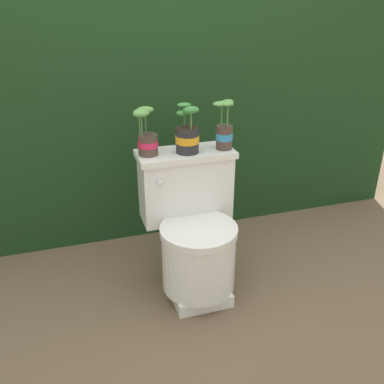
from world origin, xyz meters
TOP-DOWN VIEW (x-y plane):
  - ground_plane at (0.00, 0.00)m, footprint 12.00×12.00m
  - hedge_backdrop at (0.00, 0.99)m, footprint 3.32×0.70m
  - toilet at (0.03, 0.04)m, footprint 0.48×0.52m
  - potted_plant_left at (-0.16, 0.19)m, footprint 0.11×0.10m
  - potted_plant_midleft at (0.03, 0.16)m, footprint 0.12×0.13m
  - potted_plant_middle at (0.22, 0.16)m, footprint 0.10×0.08m

SIDE VIEW (x-z plane):
  - ground_plane at x=0.00m, z-range 0.00..0.00m
  - toilet at x=0.03m, z-range -0.02..0.70m
  - hedge_backdrop at x=0.00m, z-range 0.00..1.57m
  - potted_plant_left at x=-0.16m, z-range 0.69..0.92m
  - potted_plant_midleft at x=0.03m, z-range 0.69..0.93m
  - potted_plant_middle at x=0.22m, z-range 0.69..0.94m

